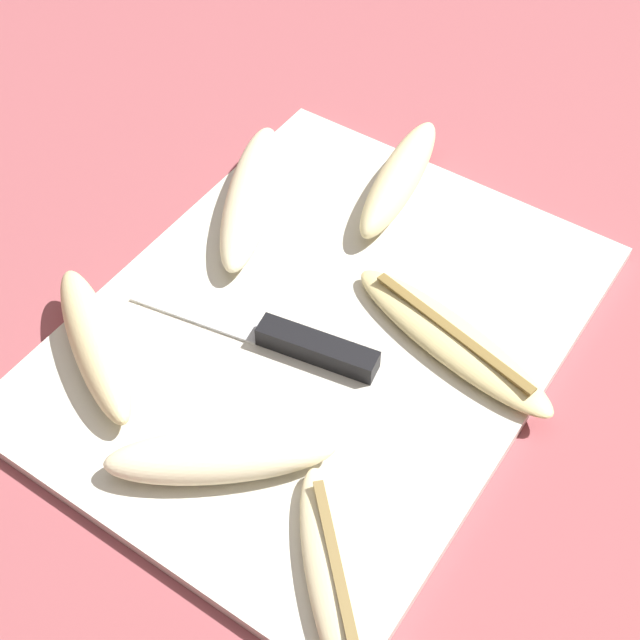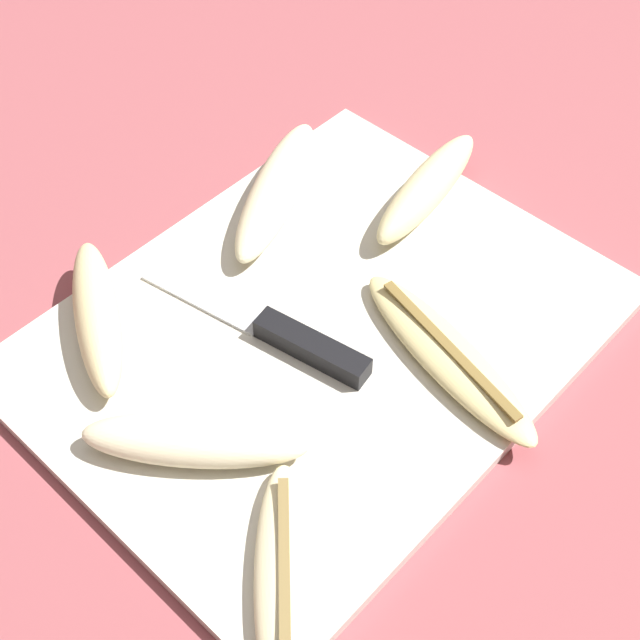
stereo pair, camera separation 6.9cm
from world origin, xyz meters
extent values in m
plane|color=#93474C|center=(0.00, 0.00, 0.00)|extent=(4.00, 4.00, 0.00)
cube|color=beige|center=(0.00, 0.00, 0.01)|extent=(0.44, 0.34, 0.01)
cube|color=black|center=(-0.02, -0.01, 0.02)|extent=(0.04, 0.10, 0.02)
cube|color=#B7BABF|center=(-0.04, 0.09, 0.01)|extent=(0.04, 0.11, 0.00)
ellipsoid|color=beige|center=(0.08, 0.13, 0.03)|extent=(0.18, 0.12, 0.03)
ellipsoid|color=#DBC684|center=(0.04, -0.09, 0.02)|extent=(0.09, 0.20, 0.02)
cube|color=brown|center=(0.04, -0.09, 0.03)|extent=(0.04, 0.15, 0.00)
ellipsoid|color=beige|center=(-0.14, -0.01, 0.03)|extent=(0.13, 0.15, 0.03)
ellipsoid|color=beige|center=(0.17, 0.03, 0.03)|extent=(0.17, 0.06, 0.04)
ellipsoid|color=beige|center=(-0.17, -0.13, 0.02)|extent=(0.15, 0.15, 0.02)
cube|color=olive|center=(-0.17, -0.13, 0.03)|extent=(0.10, 0.10, 0.00)
ellipsoid|color=beige|center=(-0.12, 0.13, 0.03)|extent=(0.11, 0.15, 0.03)
camera|label=1|loc=(-0.37, -0.25, 0.56)|focal=50.00mm
camera|label=2|loc=(-0.32, -0.30, 0.56)|focal=50.00mm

